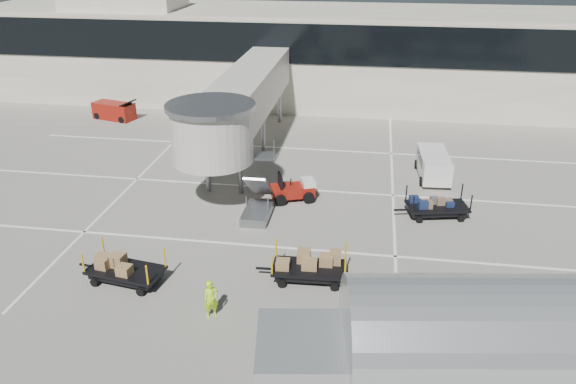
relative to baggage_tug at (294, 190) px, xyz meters
name	(u,v)px	position (x,y,z in m)	size (l,w,h in m)	color
ground	(265,269)	(-0.24, -7.58, -0.60)	(140.00, 140.00, 0.00)	#A39E92
lane_markings	(283,186)	(-0.90, 1.75, -0.59)	(40.00, 30.00, 0.02)	white
terminal	(322,54)	(-0.59, 22.36, 3.51)	(64.00, 12.11, 15.20)	silver
jet_bridge	(239,103)	(-4.21, 4.68, 3.68)	(5.70, 20.40, 6.03)	beige
baggage_tug	(294,190)	(0.00, 0.00, 0.00)	(2.77, 2.28, 1.65)	maroon
suitcase_cart	(436,207)	(8.01, -0.93, -0.06)	(4.11, 2.27, 1.58)	black
box_cart_near	(307,268)	(1.79, -8.15, -0.01)	(4.10, 1.79, 1.59)	black
box_cart_far	(126,270)	(-6.13, -9.57, 0.00)	(4.17, 2.17, 1.60)	black
ground_worker	(211,299)	(-1.71, -11.41, 0.24)	(0.61, 0.40, 1.68)	#ADEB18
minivan	(433,163)	(8.26, 4.65, 0.36)	(2.07, 4.33, 1.61)	white
belt_loader	(114,111)	(-17.00, 13.15, 0.09)	(3.96, 2.35, 1.80)	maroon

